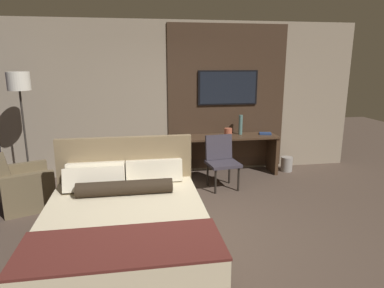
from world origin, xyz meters
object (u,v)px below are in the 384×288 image
object	(u,v)px
vase_short	(228,132)
floor_lamp	(20,92)
desk	(229,148)
tv	(228,88)
desk_chair	(221,157)
vase_tall	(241,125)
armchair_by_window	(25,188)
bed	(125,229)
waste_bin	(287,164)
book	(265,133)

from	to	relation	value
vase_short	floor_lamp	bearing A→B (deg)	-175.18
desk	tv	xyz separation A→B (m)	(0.00, 0.22, 1.10)
desk_chair	vase_tall	size ratio (longest dim) A/B	2.39
armchair_by_window	desk_chair	bearing A→B (deg)	-105.48
desk	tv	bearing A→B (deg)	90.00
vase_tall	vase_short	world-z (taller)	vase_tall
bed	vase_tall	world-z (taller)	bed
vase_tall	vase_short	size ratio (longest dim) A/B	2.48
tv	desk_chair	bearing A→B (deg)	-110.62
waste_bin	desk	bearing A→B (deg)	176.87
vase_short	book	bearing A→B (deg)	3.73
desk	armchair_by_window	world-z (taller)	armchair_by_window
tv	vase_short	xyz separation A→B (m)	(-0.05, -0.28, -0.79)
bed	tv	xyz separation A→B (m)	(1.88, 2.85, 1.26)
bed	vase_tall	bearing A→B (deg)	51.95
vase_short	tv	bearing A→B (deg)	79.71
tv	armchair_by_window	xyz separation A→B (m)	(-3.35, -1.23, -1.32)
armchair_by_window	book	world-z (taller)	armchair_by_window
desk_chair	waste_bin	distance (m)	1.63
floor_lamp	vase_tall	xyz separation A→B (m)	(3.69, 0.41, -0.71)
armchair_by_window	bed	bearing A→B (deg)	-159.67
bed	desk	xyz separation A→B (m)	(1.88, 2.63, 0.16)
bed	waste_bin	xyz separation A→B (m)	(3.02, 2.57, -0.20)
vase_tall	armchair_by_window	bearing A→B (deg)	-163.36
desk	waste_bin	distance (m)	1.20
vase_tall	bed	bearing A→B (deg)	-128.05
tv	waste_bin	xyz separation A→B (m)	(1.14, -0.28, -1.46)
bed	book	distance (m)	3.68
desk_chair	bed	bearing A→B (deg)	-135.57
desk	bed	bearing A→B (deg)	-125.57
vase_tall	tv	bearing A→B (deg)	142.79
armchair_by_window	book	xyz separation A→B (m)	(4.04, 1.00, 0.47)
desk_chair	vase_short	distance (m)	0.72
vase_tall	book	size ratio (longest dim) A/B	1.46
tv	desk_chair	xyz separation A→B (m)	(-0.33, -0.88, -1.09)
bed	armchair_by_window	bearing A→B (deg)	132.43
desk_chair	armchair_by_window	world-z (taller)	desk_chair
desk	vase_tall	size ratio (longest dim) A/B	4.75
desk_chair	book	world-z (taller)	desk_chair
tv	vase_tall	bearing A→B (deg)	-37.21
vase_short	book	size ratio (longest dim) A/B	0.59
book	floor_lamp	bearing A→B (deg)	-175.37
tv	vase_tall	xyz separation A→B (m)	(0.22, -0.17, -0.68)
armchair_by_window	desk	bearing A→B (deg)	-95.26
bed	desk_chair	distance (m)	2.51
vase_tall	vase_short	bearing A→B (deg)	-156.26
floor_lamp	vase_short	distance (m)	3.53
floor_lamp	tv	bearing A→B (deg)	9.37
tv	floor_lamp	size ratio (longest dim) A/B	0.59
book	desk_chair	bearing A→B (deg)	-147.59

